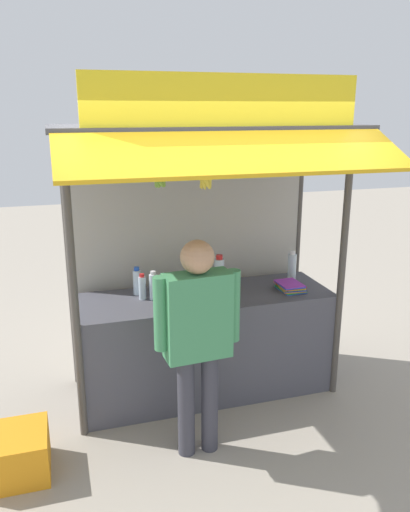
{
  "coord_description": "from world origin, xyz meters",
  "views": [
    {
      "loc": [
        -1.17,
        -3.92,
        2.45
      ],
      "look_at": [
        0.0,
        0.0,
        1.26
      ],
      "focal_mm": 35.63,
      "sensor_mm": 36.0,
      "label": 1
    }
  ],
  "objects_px": {
    "water_bottle_mid_left": "(137,282)",
    "plastic_crate": "(15,454)",
    "water_bottle_back_left": "(153,286)",
    "water_bottle_center": "(219,273)",
    "banana_bunch_inner_left": "(160,176)",
    "banana_bunch_leftmost": "(206,178)",
    "magazine_stack_front_right": "(290,286)",
    "vendor_person": "(198,330)",
    "water_bottle_far_left": "(142,287)",
    "water_bottle_mid_right": "(292,266)",
    "magazine_stack_rear_center": "(184,295)"
  },
  "relations": [
    {
      "from": "magazine_stack_front_right",
      "to": "water_bottle_far_left",
      "type": "bearing_deg",
      "value": 172.86
    },
    {
      "from": "water_bottle_mid_right",
      "to": "magazine_stack_rear_center",
      "type": "distance_m",
      "value": 1.1
    },
    {
      "from": "banana_bunch_leftmost",
      "to": "vendor_person",
      "type": "relative_size",
      "value": 0.19
    },
    {
      "from": "water_bottle_back_left",
      "to": "water_bottle_far_left",
      "type": "height_order",
      "value": "water_bottle_back_left"
    },
    {
      "from": "water_bottle_far_left",
      "to": "water_bottle_mid_left",
      "type": "height_order",
      "value": "water_bottle_mid_left"
    },
    {
      "from": "water_bottle_center",
      "to": "magazine_stack_front_right",
      "type": "xyz_separation_m",
      "value": [
        0.59,
        -0.21,
        -0.11
      ]
    },
    {
      "from": "banana_bunch_inner_left",
      "to": "banana_bunch_leftmost",
      "type": "height_order",
      "value": "same"
    },
    {
      "from": "water_bottle_far_left",
      "to": "water_bottle_mid_left",
      "type": "xyz_separation_m",
      "value": [
        -0.02,
        0.12,
        0.01
      ]
    },
    {
      "from": "plastic_crate",
      "to": "vendor_person",
      "type": "bearing_deg",
      "value": -5.34
    },
    {
      "from": "water_bottle_back_left",
      "to": "magazine_stack_rear_center",
      "type": "xyz_separation_m",
      "value": [
        0.25,
        -0.06,
        -0.08
      ]
    },
    {
      "from": "water_bottle_center",
      "to": "banana_bunch_inner_left",
      "type": "height_order",
      "value": "banana_bunch_inner_left"
    },
    {
      "from": "water_bottle_mid_left",
      "to": "banana_bunch_inner_left",
      "type": "bearing_deg",
      "value": -82.27
    },
    {
      "from": "water_bottle_far_left",
      "to": "plastic_crate",
      "type": "relative_size",
      "value": 0.49
    },
    {
      "from": "magazine_stack_front_right",
      "to": "water_bottle_mid_right",
      "type": "bearing_deg",
      "value": 61.99
    },
    {
      "from": "water_bottle_far_left",
      "to": "banana_bunch_inner_left",
      "type": "bearing_deg",
      "value": -82.94
    },
    {
      "from": "water_bottle_mid_left",
      "to": "plastic_crate",
      "type": "distance_m",
      "value": 1.6
    },
    {
      "from": "banana_bunch_inner_left",
      "to": "vendor_person",
      "type": "relative_size",
      "value": 0.17
    },
    {
      "from": "water_bottle_center",
      "to": "magazine_stack_rear_center",
      "type": "relative_size",
      "value": 1.22
    },
    {
      "from": "water_bottle_mid_right",
      "to": "banana_bunch_leftmost",
      "type": "bearing_deg",
      "value": -148.99
    },
    {
      "from": "water_bottle_center",
      "to": "vendor_person",
      "type": "distance_m",
      "value": 1.03
    },
    {
      "from": "magazine_stack_rear_center",
      "to": "banana_bunch_inner_left",
      "type": "height_order",
      "value": "banana_bunch_inner_left"
    },
    {
      "from": "water_bottle_back_left",
      "to": "magazine_stack_front_right",
      "type": "relative_size",
      "value": 0.88
    },
    {
      "from": "water_bottle_far_left",
      "to": "water_bottle_mid_left",
      "type": "relative_size",
      "value": 0.9
    },
    {
      "from": "water_bottle_back_left",
      "to": "water_bottle_center",
      "type": "distance_m",
      "value": 0.61
    },
    {
      "from": "water_bottle_center",
      "to": "water_bottle_mid_left",
      "type": "height_order",
      "value": "water_bottle_center"
    },
    {
      "from": "magazine_stack_front_right",
      "to": "magazine_stack_rear_center",
      "type": "bearing_deg",
      "value": 175.95
    },
    {
      "from": "banana_bunch_leftmost",
      "to": "water_bottle_center",
      "type": "bearing_deg",
      "value": 62.6
    },
    {
      "from": "water_bottle_mid_left",
      "to": "magazine_stack_rear_center",
      "type": "height_order",
      "value": "water_bottle_mid_left"
    },
    {
      "from": "water_bottle_far_left",
      "to": "vendor_person",
      "type": "bearing_deg",
      "value": -74.95
    },
    {
      "from": "water_bottle_center",
      "to": "banana_bunch_inner_left",
      "type": "xyz_separation_m",
      "value": [
        -0.63,
        -0.57,
        0.95
      ]
    },
    {
      "from": "water_bottle_mid_right",
      "to": "water_bottle_center",
      "type": "xyz_separation_m",
      "value": [
        -0.73,
        -0.04,
        0.02
      ]
    },
    {
      "from": "water_bottle_back_left",
      "to": "water_bottle_center",
      "type": "relative_size",
      "value": 0.79
    },
    {
      "from": "banana_bunch_inner_left",
      "to": "water_bottle_center",
      "type": "bearing_deg",
      "value": 42.29
    },
    {
      "from": "magazine_stack_front_right",
      "to": "banana_bunch_leftmost",
      "type": "relative_size",
      "value": 0.92
    },
    {
      "from": "vendor_person",
      "to": "water_bottle_mid_right",
      "type": "bearing_deg",
      "value": -144.85
    },
    {
      "from": "water_bottle_back_left",
      "to": "water_bottle_mid_right",
      "type": "relative_size",
      "value": 0.88
    },
    {
      "from": "magazine_stack_front_right",
      "to": "vendor_person",
      "type": "distance_m",
      "value": 1.27
    },
    {
      "from": "water_bottle_mid_left",
      "to": "plastic_crate",
      "type": "relative_size",
      "value": 0.55
    },
    {
      "from": "water_bottle_mid_right",
      "to": "water_bottle_back_left",
      "type": "bearing_deg",
      "value": -174.46
    },
    {
      "from": "water_bottle_mid_right",
      "to": "water_bottle_mid_left",
      "type": "xyz_separation_m",
      "value": [
        -1.44,
        0.03,
        -0.02
      ]
    },
    {
      "from": "water_bottle_mid_right",
      "to": "banana_bunch_leftmost",
      "type": "distance_m",
      "value": 1.52
    },
    {
      "from": "water_bottle_center",
      "to": "water_bottle_mid_right",
      "type": "bearing_deg",
      "value": 3.52
    },
    {
      "from": "magazine_stack_front_right",
      "to": "banana_bunch_inner_left",
      "type": "bearing_deg",
      "value": -163.47
    },
    {
      "from": "magazine_stack_rear_center",
      "to": "vendor_person",
      "type": "bearing_deg",
      "value": -97.68
    },
    {
      "from": "water_bottle_mid_right",
      "to": "magazine_stack_front_right",
      "type": "height_order",
      "value": "water_bottle_mid_right"
    },
    {
      "from": "water_bottle_back_left",
      "to": "water_bottle_mid_left",
      "type": "distance_m",
      "value": 0.2
    },
    {
      "from": "water_bottle_mid_left",
      "to": "banana_bunch_leftmost",
      "type": "bearing_deg",
      "value": -56.89
    },
    {
      "from": "banana_bunch_leftmost",
      "to": "vendor_person",
      "type": "distance_m",
      "value": 1.07
    },
    {
      "from": "magazine_stack_rear_center",
      "to": "banana_bunch_leftmost",
      "type": "bearing_deg",
      "value": -82.11
    },
    {
      "from": "water_bottle_back_left",
      "to": "banana_bunch_inner_left",
      "type": "height_order",
      "value": "banana_bunch_inner_left"
    }
  ]
}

